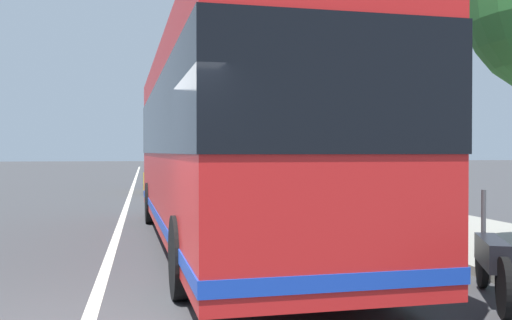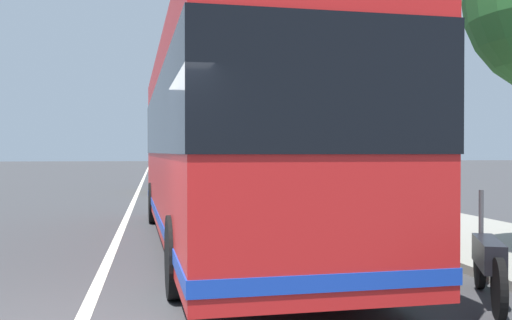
# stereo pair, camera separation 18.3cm
# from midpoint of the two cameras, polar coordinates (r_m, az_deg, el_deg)

# --- Properties ---
(sidewalk_curb) EXTENTS (110.00, 3.60, 0.14)m
(sidewalk_curb) POSITION_cam_midpoint_polar(r_m,az_deg,el_deg) (16.96, 10.78, -4.93)
(sidewalk_curb) COLOR gray
(sidewalk_curb) RESTS_ON ground
(lane_divider_line) EXTENTS (110.00, 0.16, 0.01)m
(lane_divider_line) POSITION_cam_midpoint_polar(r_m,az_deg,el_deg) (15.78, -13.41, -5.61)
(lane_divider_line) COLOR silver
(lane_divider_line) RESTS_ON ground
(coach_bus) EXTENTS (11.85, 3.01, 3.56)m
(coach_bus) POSITION_cam_midpoint_polar(r_m,az_deg,el_deg) (10.79, -3.60, 2.13)
(coach_bus) COLOR red
(coach_bus) RESTS_ON ground
(motorcycle_by_tree) EXTENTS (1.95, 0.92, 1.27)m
(motorcycle_by_tree) POSITION_cam_midpoint_polar(r_m,az_deg,el_deg) (7.36, 21.67, -9.30)
(motorcycle_by_tree) COLOR black
(motorcycle_by_tree) RESTS_ON ground
(motorcycle_mid_row) EXTENTS (2.29, 0.45, 1.24)m
(motorcycle_mid_row) POSITION_cam_midpoint_polar(r_m,az_deg,el_deg) (9.72, 13.05, -6.88)
(motorcycle_mid_row) COLOR black
(motorcycle_mid_row) RESTS_ON ground
(motorcycle_angled) EXTENTS (2.32, 0.41, 1.27)m
(motorcycle_angled) POSITION_cam_midpoint_polar(r_m,az_deg,el_deg) (12.49, 6.64, -5.05)
(motorcycle_angled) COLOR black
(motorcycle_angled) RESTS_ON ground
(car_ahead_same_lane) EXTENTS (4.30, 2.11, 1.43)m
(car_ahead_same_lane) POSITION_cam_midpoint_polar(r_m,az_deg,el_deg) (25.69, -8.95, -1.63)
(car_ahead_same_lane) COLOR gold
(car_ahead_same_lane) RESTS_ON ground
(car_oncoming) EXTENTS (4.23, 1.94, 1.56)m
(car_oncoming) POSITION_cam_midpoint_polar(r_m,az_deg,el_deg) (42.37, -9.16, -0.62)
(car_oncoming) COLOR silver
(car_oncoming) RESTS_ON ground
(car_side_street) EXTENTS (4.04, 2.11, 1.55)m
(car_side_street) POSITION_cam_midpoint_polar(r_m,az_deg,el_deg) (30.98, -7.91, -1.10)
(car_side_street) COLOR navy
(car_side_street) RESTS_ON ground
(utility_pole) EXTENTS (0.25, 0.25, 7.70)m
(utility_pole) POSITION_cam_midpoint_polar(r_m,az_deg,el_deg) (23.18, 4.15, 5.97)
(utility_pole) COLOR slate
(utility_pole) RESTS_ON ground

